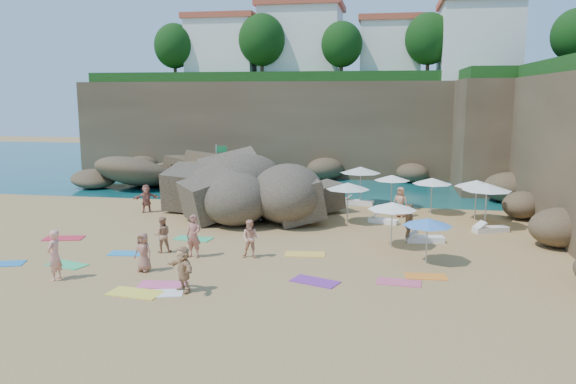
% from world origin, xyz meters
% --- Properties ---
extents(ground, '(120.00, 120.00, 0.00)m').
position_xyz_m(ground, '(0.00, 0.00, 0.00)').
color(ground, tan).
rests_on(ground, ground).
extents(seawater, '(120.00, 120.00, 0.00)m').
position_xyz_m(seawater, '(0.00, 30.00, 0.00)').
color(seawater, '#0C4751').
rests_on(seawater, ground).
extents(cliff_back, '(44.00, 8.00, 8.00)m').
position_xyz_m(cliff_back, '(2.00, 25.00, 4.00)').
color(cliff_back, brown).
rests_on(cliff_back, ground).
extents(cliff_corner, '(10.00, 12.00, 8.00)m').
position_xyz_m(cliff_corner, '(17.00, 20.00, 4.00)').
color(cliff_corner, brown).
rests_on(cliff_corner, ground).
extents(rock_promontory, '(12.00, 7.00, 2.00)m').
position_xyz_m(rock_promontory, '(-11.00, 16.00, 0.00)').
color(rock_promontory, brown).
rests_on(rock_promontory, ground).
extents(clifftop_buildings, '(28.48, 9.48, 7.00)m').
position_xyz_m(clifftop_buildings, '(2.96, 25.79, 11.24)').
color(clifftop_buildings, white).
rests_on(clifftop_buildings, cliff_back).
extents(clifftop_trees, '(35.60, 23.82, 4.40)m').
position_xyz_m(clifftop_trees, '(4.78, 19.52, 11.26)').
color(clifftop_trees, '#11380F').
rests_on(clifftop_trees, ground).
extents(marina_masts, '(3.10, 0.10, 6.00)m').
position_xyz_m(marina_masts, '(-16.50, 30.00, 3.00)').
color(marina_masts, white).
rests_on(marina_masts, ground).
extents(rock_outcrop, '(8.21, 6.22, 3.25)m').
position_xyz_m(rock_outcrop, '(-0.64, 5.68, 0.00)').
color(rock_outcrop, brown).
rests_on(rock_outcrop, ground).
extents(flag_pole, '(0.72, 0.27, 3.75)m').
position_xyz_m(flag_pole, '(-3.84, 10.01, 2.39)').
color(flag_pole, silver).
rests_on(flag_pole, ground).
extents(parasol_0, '(2.19, 2.19, 2.07)m').
position_xyz_m(parasol_0, '(7.30, 9.69, 1.90)').
color(parasol_0, silver).
rests_on(parasol_0, ground).
extents(parasol_1, '(2.57, 2.57, 2.43)m').
position_xyz_m(parasol_1, '(5.34, 10.52, 2.23)').
color(parasol_1, silver).
rests_on(parasol_1, ground).
extents(parasol_2, '(2.53, 2.53, 2.39)m').
position_xyz_m(parasol_2, '(12.13, 5.22, 2.19)').
color(parasol_2, silver).
rests_on(parasol_2, ground).
extents(parasol_3, '(2.27, 2.27, 2.14)m').
position_xyz_m(parasol_3, '(9.60, 8.34, 1.97)').
color(parasol_3, silver).
rests_on(parasol_3, ground).
extents(parasol_4, '(2.51, 2.51, 2.37)m').
position_xyz_m(parasol_4, '(16.84, 6.98, 2.18)').
color(parasol_4, silver).
rests_on(parasol_4, ground).
extents(parasol_5, '(2.45, 2.45, 2.32)m').
position_xyz_m(parasol_5, '(0.14, 4.83, 2.13)').
color(parasol_5, silver).
rests_on(parasol_5, ground).
extents(parasol_7, '(2.40, 2.40, 2.27)m').
position_xyz_m(parasol_7, '(11.90, 7.04, 2.08)').
color(parasol_7, silver).
rests_on(parasol_7, ground).
extents(parasol_8, '(2.25, 2.25, 2.12)m').
position_xyz_m(parasol_8, '(7.26, 0.48, 1.95)').
color(parasol_8, silver).
rests_on(parasol_8, ground).
extents(parasol_9, '(2.38, 2.38, 2.25)m').
position_xyz_m(parasol_9, '(4.93, 5.05, 2.07)').
color(parasol_9, silver).
rests_on(parasol_9, ground).
extents(parasol_10, '(2.04, 2.04, 1.93)m').
position_xyz_m(parasol_10, '(8.68, -1.78, 1.77)').
color(parasol_10, silver).
rests_on(parasol_10, ground).
extents(lounger_0, '(1.97, 1.14, 0.29)m').
position_xyz_m(lounger_0, '(1.19, 5.90, 0.15)').
color(lounger_0, white).
rests_on(lounger_0, ground).
extents(lounger_1, '(2.04, 0.97, 0.31)m').
position_xyz_m(lounger_1, '(5.22, 10.35, 0.15)').
color(lounger_1, white).
rests_on(lounger_1, ground).
extents(lounger_2, '(1.89, 1.24, 0.28)m').
position_xyz_m(lounger_2, '(12.29, 4.33, 0.14)').
color(lounger_2, silver).
rests_on(lounger_2, ground).
extents(lounger_3, '(2.03, 0.85, 0.31)m').
position_xyz_m(lounger_3, '(2.10, 5.03, 0.15)').
color(lounger_3, silver).
rests_on(lounger_3, ground).
extents(lounger_4, '(1.69, 1.04, 0.25)m').
position_xyz_m(lounger_4, '(6.87, 5.43, 0.13)').
color(lounger_4, white).
rests_on(lounger_4, ground).
extents(lounger_5, '(1.85, 0.89, 0.28)m').
position_xyz_m(lounger_5, '(8.86, 1.74, 0.14)').
color(lounger_5, white).
rests_on(lounger_5, ground).
extents(towel_0, '(1.82, 1.30, 0.03)m').
position_xyz_m(towel_0, '(-8.61, -4.93, 0.01)').
color(towel_0, '#257DC9').
rests_on(towel_0, ground).
extents(towel_1, '(1.85, 1.07, 0.03)m').
position_xyz_m(towel_1, '(-1.08, -6.25, 0.02)').
color(towel_1, '#EA5B8D').
rests_on(towel_1, ground).
extents(towel_3, '(1.85, 1.27, 0.03)m').
position_xyz_m(towel_3, '(-5.93, -4.59, 0.01)').
color(towel_3, '#37C271').
rests_on(towel_3, ground).
extents(towel_4, '(1.97, 1.14, 0.03)m').
position_xyz_m(towel_4, '(-1.69, -7.24, 0.02)').
color(towel_4, yellow).
rests_on(towel_4, ground).
extents(towel_5, '(1.82, 1.26, 0.03)m').
position_xyz_m(towel_5, '(-0.84, -7.12, 0.01)').
color(towel_5, white).
rests_on(towel_5, ground).
extents(towel_6, '(1.97, 1.44, 0.03)m').
position_xyz_m(towel_6, '(4.42, -4.89, 0.02)').
color(towel_6, '#7C2E96').
rests_on(towel_6, ground).
extents(towel_7, '(2.03, 1.33, 0.03)m').
position_xyz_m(towel_7, '(-8.49, -0.65, 0.02)').
color(towel_7, red).
rests_on(towel_7, ground).
extents(towel_8, '(1.69, 0.98, 0.03)m').
position_xyz_m(towel_8, '(-4.23, -2.58, 0.01)').
color(towel_8, '#2791D1').
rests_on(towel_8, ground).
extents(towel_9, '(1.72, 0.96, 0.03)m').
position_xyz_m(towel_9, '(7.52, -4.45, 0.01)').
color(towel_9, '#D85474').
rests_on(towel_9, ground).
extents(towel_10, '(1.64, 0.90, 0.03)m').
position_xyz_m(towel_10, '(8.57, -3.56, 0.01)').
color(towel_10, orange).
rests_on(towel_10, ground).
extents(towel_11, '(1.90, 1.11, 0.03)m').
position_xyz_m(towel_11, '(-2.22, 0.37, 0.02)').
color(towel_11, '#37C17A').
rests_on(towel_11, ground).
extents(towel_12, '(1.84, 1.06, 0.03)m').
position_xyz_m(towel_12, '(3.53, -1.35, 0.02)').
color(towel_12, yellow).
rests_on(towel_12, ground).
extents(person_stand_1, '(0.95, 0.85, 1.61)m').
position_xyz_m(person_stand_1, '(-2.78, -2.08, 0.81)').
color(person_stand_1, tan).
rests_on(person_stand_1, ground).
extents(person_stand_2, '(0.95, 1.02, 1.53)m').
position_xyz_m(person_stand_2, '(0.29, 8.41, 0.76)').
color(person_stand_2, tan).
rests_on(person_stand_2, ground).
extents(person_stand_3, '(0.54, 1.13, 1.87)m').
position_xyz_m(person_stand_3, '(8.07, 1.51, 0.94)').
color(person_stand_3, '#976F4B').
rests_on(person_stand_3, ground).
extents(person_stand_4, '(0.96, 0.73, 1.74)m').
position_xyz_m(person_stand_4, '(7.79, 7.23, 0.87)').
color(person_stand_4, tan).
rests_on(person_stand_4, ground).
extents(person_stand_5, '(1.58, 1.12, 1.67)m').
position_xyz_m(person_stand_5, '(-7.08, 5.90, 0.84)').
color(person_stand_5, '#A25F51').
rests_on(person_stand_5, ground).
extents(person_stand_6, '(0.47, 0.71, 1.94)m').
position_xyz_m(person_stand_6, '(-5.30, -6.36, 0.97)').
color(person_stand_6, '#F49F8B').
rests_on(person_stand_6, ground).
extents(person_lie_2, '(1.06, 1.66, 0.41)m').
position_xyz_m(person_lie_2, '(-2.44, -4.82, 0.21)').
color(person_lie_2, '#A16750').
rests_on(person_lie_2, ground).
extents(person_lie_3, '(2.21, 2.23, 0.44)m').
position_xyz_m(person_lie_3, '(-0.05, -6.78, 0.22)').
color(person_lie_3, tan).
rests_on(person_lie_3, ground).
extents(person_lie_4, '(0.91, 1.91, 0.44)m').
position_xyz_m(person_lie_4, '(-1.13, -2.58, 0.22)').
color(person_lie_4, '#A76153').
rests_on(person_lie_4, ground).
extents(person_lie_5, '(0.85, 1.66, 0.62)m').
position_xyz_m(person_lie_5, '(1.31, -2.27, 0.31)').
color(person_lie_5, '#E8A483').
rests_on(person_lie_5, ground).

